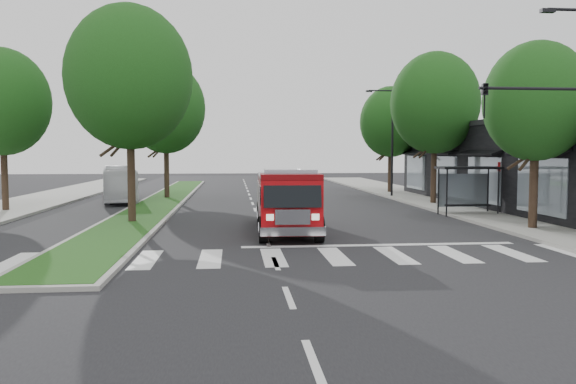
# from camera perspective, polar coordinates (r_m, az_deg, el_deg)

# --- Properties ---
(ground) EXTENTS (140.00, 140.00, 0.00)m
(ground) POSITION_cam_1_polar(r_m,az_deg,el_deg) (21.05, -2.09, -5.16)
(ground) COLOR black
(ground) RESTS_ON ground
(sidewalk_right) EXTENTS (5.00, 80.00, 0.15)m
(sidewalk_right) POSITION_cam_1_polar(r_m,az_deg,el_deg) (33.84, 18.44, -1.74)
(sidewalk_right) COLOR gray
(sidewalk_right) RESTS_ON ground
(median) EXTENTS (3.00, 50.00, 0.15)m
(median) POSITION_cam_1_polar(r_m,az_deg,el_deg) (39.16, -12.52, -0.87)
(median) COLOR gray
(median) RESTS_ON ground
(storefront_row) EXTENTS (8.00, 30.00, 5.00)m
(storefront_row) POSITION_cam_1_polar(r_m,az_deg,el_deg) (35.77, 25.14, 2.28)
(storefront_row) COLOR black
(storefront_row) RESTS_ON ground
(bus_shelter) EXTENTS (3.20, 1.60, 2.61)m
(bus_shelter) POSITION_cam_1_polar(r_m,az_deg,el_deg) (31.49, 17.73, 1.44)
(bus_shelter) COLOR black
(bus_shelter) RESTS_ON ground
(tree_right_near) EXTENTS (4.40, 4.40, 8.05)m
(tree_right_near) POSITION_cam_1_polar(r_m,az_deg,el_deg) (26.16, 23.90, 8.40)
(tree_right_near) COLOR black
(tree_right_near) RESTS_ON ground
(tree_right_mid) EXTENTS (5.60, 5.60, 9.72)m
(tree_right_mid) POSITION_cam_1_polar(r_m,az_deg,el_deg) (37.14, 14.70, 8.74)
(tree_right_mid) COLOR black
(tree_right_mid) RESTS_ON ground
(tree_right_far) EXTENTS (5.00, 5.00, 8.73)m
(tree_right_far) POSITION_cam_1_polar(r_m,az_deg,el_deg) (46.59, 10.39, 7.02)
(tree_right_far) COLOR black
(tree_right_far) RESTS_ON ground
(tree_median_near) EXTENTS (5.80, 5.80, 10.16)m
(tree_median_near) POSITION_cam_1_polar(r_m,az_deg,el_deg) (27.37, -15.82, 11.13)
(tree_median_near) COLOR black
(tree_median_near) RESTS_ON ground
(tree_median_far) EXTENTS (5.60, 5.60, 9.72)m
(tree_median_far) POSITION_cam_1_polar(r_m,az_deg,el_deg) (41.13, -12.32, 8.31)
(tree_median_far) COLOR black
(tree_median_far) RESTS_ON ground
(tree_left_mid) EXTENTS (5.20, 5.20, 9.16)m
(tree_left_mid) POSITION_cam_1_polar(r_m,az_deg,el_deg) (35.24, -27.06, 8.16)
(tree_left_mid) COLOR black
(tree_left_mid) RESTS_ON ground
(streetlight_right_near) EXTENTS (4.08, 0.22, 8.00)m
(streetlight_right_near) POSITION_cam_1_polar(r_m,az_deg,el_deg) (20.42, 26.83, 7.26)
(streetlight_right_near) COLOR black
(streetlight_right_near) RESTS_ON ground
(streetlight_right_far) EXTENTS (2.11, 0.20, 8.00)m
(streetlight_right_far) POSITION_cam_1_polar(r_m,az_deg,el_deg) (42.38, 10.36, 5.48)
(streetlight_right_far) COLOR black
(streetlight_right_far) RESTS_ON ground
(fire_engine) EXTENTS (2.62, 7.91, 2.72)m
(fire_engine) POSITION_cam_1_polar(r_m,az_deg,el_deg) (23.84, -0.20, -0.92)
(fire_engine) COLOR #680508
(fire_engine) RESTS_ON ground
(city_bus) EXTENTS (3.92, 9.11, 2.47)m
(city_bus) POSITION_cam_1_polar(r_m,az_deg,el_deg) (40.20, -16.75, 0.84)
(city_bus) COLOR silver
(city_bus) RESTS_ON ground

